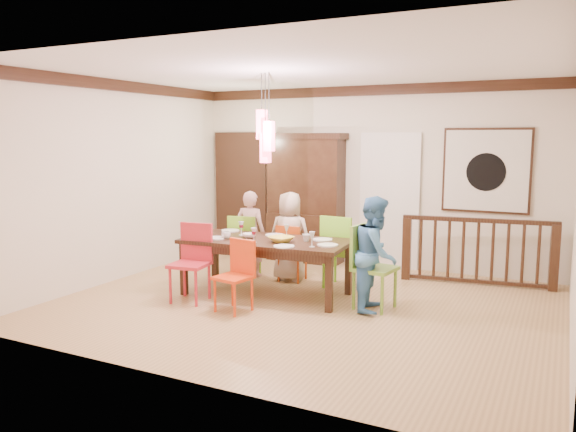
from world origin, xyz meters
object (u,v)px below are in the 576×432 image
at_px(chair_far_left, 246,241).
at_px(balustrade, 478,250).
at_px(dining_table, 266,245).
at_px(chair_end_right, 375,261).
at_px(person_far_mid, 290,236).
at_px(person_far_left, 251,234).
at_px(china_hutch, 306,197).
at_px(person_end_right, 376,254).

height_order(chair_far_left, balustrade, balustrade).
xyz_separation_m(dining_table, balustrade, (2.44, 1.78, -0.17)).
height_order(chair_end_right, balustrade, chair_end_right).
xyz_separation_m(chair_far_left, person_far_mid, (0.71, 0.07, 0.12)).
relative_size(dining_table, person_far_left, 1.74).
bearing_deg(chair_far_left, china_hutch, -117.30).
xyz_separation_m(chair_far_left, person_far_left, (0.06, 0.05, 0.11)).
distance_m(china_hutch, person_end_right, 2.87).
bearing_deg(person_end_right, china_hutch, 33.44).
bearing_deg(person_far_mid, balustrade, -166.80).
distance_m(dining_table, china_hutch, 2.20).
relative_size(chair_end_right, balustrade, 0.49).
height_order(chair_end_right, china_hutch, china_hutch).
relative_size(balustrade, person_end_right, 1.52).
height_order(chair_far_left, person_end_right, person_end_right).
height_order(china_hutch, balustrade, china_hutch).
relative_size(chair_far_left, person_far_left, 0.72).
bearing_deg(china_hutch, person_far_left, -102.73).
bearing_deg(china_hutch, chair_far_left, -104.75).
distance_m(dining_table, balustrade, 3.03).
bearing_deg(balustrade, chair_end_right, -126.59).
height_order(chair_far_left, chair_end_right, chair_end_right).
bearing_deg(person_far_left, balustrade, -169.58).
xyz_separation_m(balustrade, person_far_left, (-3.15, -0.98, 0.15)).
bearing_deg(chair_end_right, chair_far_left, 81.11).
height_order(chair_end_right, person_far_mid, person_far_mid).
height_order(chair_far_left, person_far_left, person_far_left).
relative_size(person_far_mid, person_end_right, 0.94).
distance_m(chair_end_right, person_end_right, 0.12).
bearing_deg(china_hutch, person_end_right, -47.89).
distance_m(dining_table, person_far_mid, 0.82).
relative_size(china_hutch, person_far_mid, 1.65).
relative_size(dining_table, china_hutch, 1.05).
distance_m(chair_far_left, balustrade, 3.37).
xyz_separation_m(china_hutch, balustrade, (2.85, -0.35, -0.58)).
xyz_separation_m(dining_table, person_far_left, (-0.70, 0.79, -0.02)).
xyz_separation_m(person_far_mid, person_end_right, (1.56, -0.80, 0.04)).
bearing_deg(person_far_mid, person_end_right, 144.91).
bearing_deg(chair_end_right, dining_table, 100.41).
bearing_deg(person_far_left, china_hutch, -109.66).
relative_size(china_hutch, person_end_right, 1.55).
height_order(dining_table, person_end_right, person_end_right).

